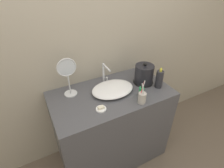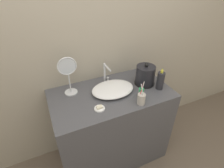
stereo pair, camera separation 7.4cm
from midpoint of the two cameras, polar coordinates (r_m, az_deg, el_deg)
name	(u,v)px [view 2 (the right image)]	position (r m, az deg, el deg)	size (l,w,h in m)	color
wall_back	(97,42)	(1.74, -3.61, 13.48)	(6.00, 0.04, 2.60)	#ADA38E
vanity_counter	(111,126)	(1.96, 0.93, -13.67)	(1.15, 0.63, 0.91)	#4C4C51
sink_basin	(113,89)	(1.66, 1.55, -1.64)	(0.41, 0.30, 0.06)	white
faucet	(106,72)	(1.75, -0.81, 3.89)	(0.06, 0.16, 0.21)	silver
electric_kettle	(145,76)	(1.78, 11.96, 2.68)	(0.20, 0.20, 0.23)	black
toothbrush_cup	(141,99)	(1.53, 10.93, -4.75)	(0.07, 0.07, 0.22)	#B7B2A8
lotion_bottle	(141,93)	(1.60, 10.78, -2.80)	(0.05, 0.05, 0.13)	#2D9956
shampoo_bottle	(160,80)	(1.74, 16.72, 1.13)	(0.07, 0.07, 0.22)	#28282D
soap_dish	(99,108)	(1.48, -2.66, -7.93)	(0.09, 0.09, 0.03)	white
vanity_mirror	(68,74)	(1.59, -12.82, 3.32)	(0.17, 0.12, 0.37)	silver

